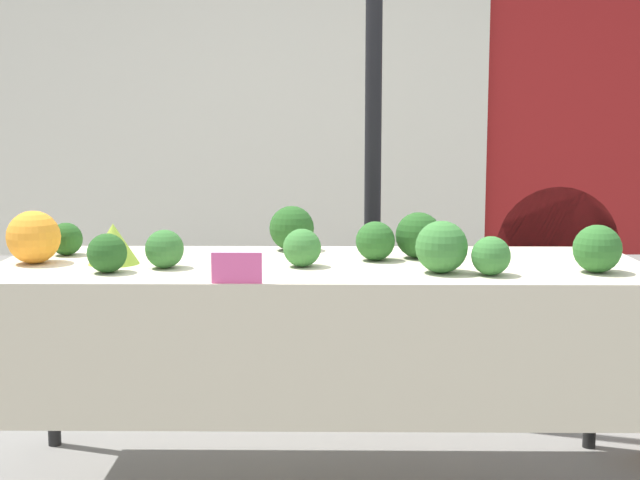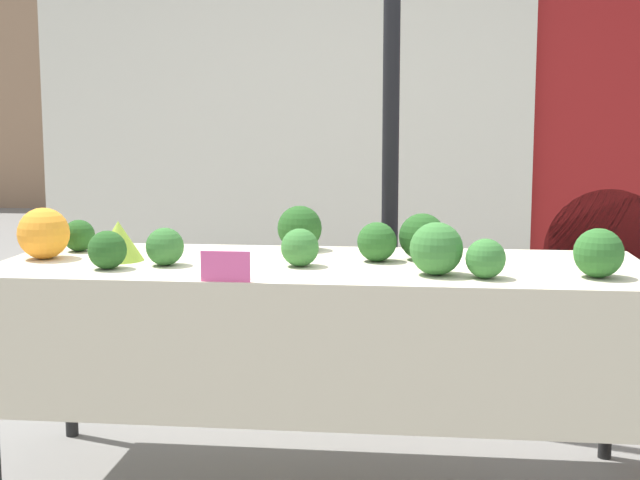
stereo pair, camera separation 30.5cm
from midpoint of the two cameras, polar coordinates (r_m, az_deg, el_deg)
ground_plane at (r=3.29m, az=-2.75°, el=-15.16°), size 40.00×40.00×0.00m
building_facade at (r=12.21m, az=-0.23°, el=12.77°), size 16.00×0.60×4.62m
tent_pole at (r=3.74m, az=1.08°, el=8.69°), size 0.07×0.07×2.68m
parked_truck at (r=6.88m, az=-1.79°, el=9.26°), size 4.51×2.15×2.71m
market_table at (r=3.02m, az=-2.91°, el=-3.45°), size 2.23×0.79×0.79m
orange_cauliflower at (r=3.24m, az=-20.47°, el=0.15°), size 0.18×0.18×0.18m
romanesco_head at (r=3.15m, az=-15.81°, el=-0.25°), size 0.17×0.17×0.14m
broccoli_head_0 at (r=3.40m, az=-18.45°, el=0.04°), size 0.12×0.12×0.12m
broccoli_head_1 at (r=3.10m, az=0.76°, el=-0.08°), size 0.14×0.14×0.14m
broccoli_head_2 at (r=3.03m, az=-12.80°, el=-0.58°), size 0.13×0.13×0.13m
broccoli_head_3 at (r=2.98m, az=-16.36°, el=-0.83°), size 0.13×0.13×0.13m
broccoli_head_4 at (r=2.87m, az=4.78°, el=-0.47°), size 0.17×0.17×0.17m
broccoli_head_5 at (r=3.35m, az=-4.44°, el=0.74°), size 0.17×0.17×0.17m
broccoli_head_6 at (r=3.16m, az=3.59°, el=0.29°), size 0.16×0.16×0.16m
broccoli_head_7 at (r=2.84m, az=7.90°, el=-1.04°), size 0.13×0.13×0.13m
broccoli_head_8 at (r=2.99m, az=-4.09°, el=-0.52°), size 0.13×0.13×0.13m
broccoli_head_9 at (r=2.96m, az=14.55°, el=-0.57°), size 0.16×0.16×0.16m
price_sign at (r=2.71m, az=-8.58°, el=-1.81°), size 0.15×0.01×0.09m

